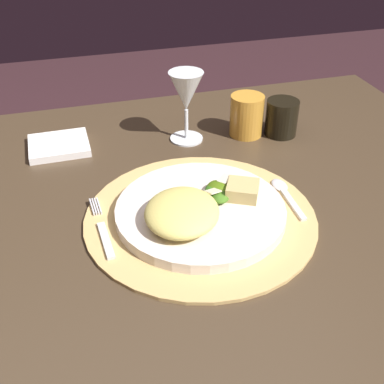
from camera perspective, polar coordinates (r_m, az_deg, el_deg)
The scene contains 12 objects.
dining_table at distance 0.92m, azimuth -3.82°, elevation -7.48°, with size 1.30×0.86×0.74m.
placemat at distance 0.80m, azimuth 0.99°, elevation -2.96°, with size 0.38×0.38×0.01m, color tan.
dinner_plate at distance 0.79m, azimuth 1.00°, elevation -2.26°, with size 0.28×0.28×0.02m, color silver.
pasta_serving at distance 0.74m, azimuth -1.19°, elevation -2.36°, with size 0.13×0.11×0.04m, color #DDCA67.
salad_greens at distance 0.81m, azimuth 3.12°, elevation 0.19°, with size 0.06×0.08×0.02m.
bread_piece at distance 0.81m, azimuth 5.94°, elevation 0.22°, with size 0.05×0.05×0.02m, color tan.
fork at distance 0.78m, azimuth -10.41°, elevation -4.40°, with size 0.02×0.15×0.00m.
spoon at distance 0.86m, azimuth 10.72°, elevation 0.06°, with size 0.03×0.12×0.01m.
napkin at distance 1.03m, azimuth -15.31°, elevation 5.28°, with size 0.12×0.11×0.01m, color white.
wine_glass at distance 0.99m, azimuth -0.69°, elevation 11.41°, with size 0.07×0.07×0.15m.
amber_tumbler at distance 1.04m, azimuth 6.41°, elevation 8.89°, with size 0.07×0.07×0.09m, color gold.
dark_tumbler at distance 1.05m, azimuth 10.46°, elevation 8.55°, with size 0.07×0.07×0.08m, color black.
Camera 1 is at (-0.13, -0.68, 1.22)m, focal length 45.54 mm.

